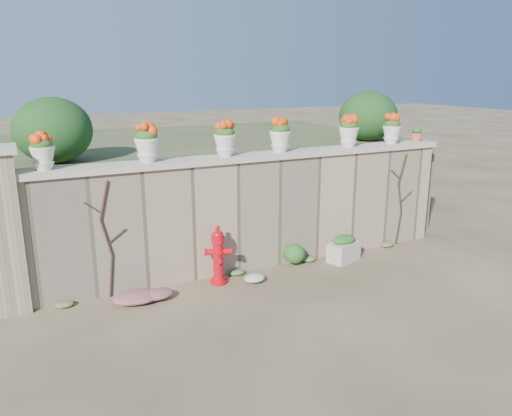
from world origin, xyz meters
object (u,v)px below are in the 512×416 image
planter_box (344,249)px  fire_hydrant (218,255)px  terracotta_pot (416,135)px  urn_pot_0 (42,151)px

planter_box → fire_hydrant: bearing=160.8°
planter_box → terracotta_pot: terracotta_pot is taller
terracotta_pot → planter_box: bearing=-165.7°
planter_box → terracotta_pot: size_ratio=2.39×
planter_box → urn_pot_0: 5.53m
fire_hydrant → urn_pot_0: bearing=-170.6°
fire_hydrant → terracotta_pot: bearing=26.2°
fire_hydrant → urn_pot_0: (-2.52, 0.49, 1.86)m
fire_hydrant → planter_box: size_ratio=1.47×
urn_pot_0 → terracotta_pot: (7.18, 0.00, -0.14)m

